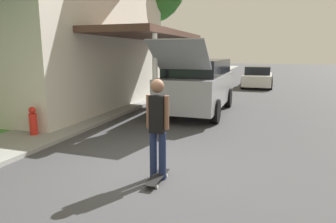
# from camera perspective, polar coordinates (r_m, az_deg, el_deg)

# --- Properties ---
(ground_plane) EXTENTS (120.00, 120.00, 0.00)m
(ground_plane) POSITION_cam_1_polar(r_m,az_deg,el_deg) (5.88, -4.52, -10.93)
(ground_plane) COLOR #3D3D3F
(lawn) EXTENTS (10.00, 80.00, 0.08)m
(lawn) POSITION_cam_1_polar(r_m,az_deg,el_deg) (15.14, -23.84, 1.93)
(lawn) COLOR #478E38
(lawn) RESTS_ON ground_plane
(sidewalk) EXTENTS (1.80, 80.00, 0.10)m
(sidewalk) POSITION_cam_1_polar(r_m,az_deg,el_deg) (12.61, -8.88, 1.13)
(sidewalk) COLOR gray
(sidewalk) RESTS_ON ground_plane
(suv_parked) EXTENTS (2.05, 5.59, 2.58)m
(suv_parked) POSITION_cam_1_polar(r_m,az_deg,el_deg) (11.17, 5.88, 5.22)
(suv_parked) COLOR gray
(suv_parked) RESTS_ON ground_plane
(car_down_street) EXTENTS (1.87, 4.18, 1.35)m
(car_down_street) POSITION_cam_1_polar(r_m,az_deg,el_deg) (20.54, 16.70, 6.28)
(car_down_street) COLOR silver
(car_down_street) RESTS_ON ground_plane
(skateboarder) EXTENTS (0.41, 0.24, 1.78)m
(skateboarder) POSITION_cam_1_polar(r_m,az_deg,el_deg) (5.16, -1.99, -2.43)
(skateboarder) COLOR #192347
(skateboarder) RESTS_ON ground_plane
(skateboard) EXTENTS (0.21, 0.79, 0.10)m
(skateboard) POSITION_cam_1_polar(r_m,az_deg,el_deg) (5.32, -2.08, -12.42)
(skateboard) COLOR black
(skateboard) RESTS_ON ground_plane
(fire_hydrant) EXTENTS (0.20, 0.20, 0.74)m
(fire_hydrant) POSITION_cam_1_polar(r_m,az_deg,el_deg) (8.55, -24.30, -1.70)
(fire_hydrant) COLOR red
(fire_hydrant) RESTS_ON sidewalk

